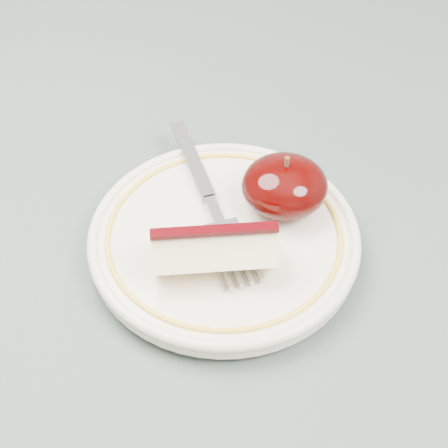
{
  "coord_description": "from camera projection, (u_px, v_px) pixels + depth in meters",
  "views": [
    {
      "loc": [
        -0.05,
        -0.31,
        1.13
      ],
      "look_at": [
        -0.02,
        0.01,
        0.78
      ],
      "focal_mm": 50.0,
      "sensor_mm": 36.0,
      "label": 1
    }
  ],
  "objects": [
    {
      "name": "apple_wedge",
      "position": [
        215.0,
        250.0,
        0.44
      ],
      "size": [
        0.09,
        0.04,
        0.04
      ],
      "rotation": [
        0.0,
        0.0,
        -0.01
      ],
      "color": "#FEF5BB",
      "rests_on": "plate"
    },
    {
      "name": "fork",
      "position": [
        209.0,
        199.0,
        0.5
      ],
      "size": [
        0.06,
        0.19,
        0.0
      ],
      "rotation": [
        0.0,
        0.0,
        1.79
      ],
      "color": "#919499",
      "rests_on": "plate"
    },
    {
      "name": "apple_half",
      "position": [
        284.0,
        186.0,
        0.49
      ],
      "size": [
        0.07,
        0.06,
        0.05
      ],
      "color": "black",
      "rests_on": "plate"
    },
    {
      "name": "plate",
      "position": [
        224.0,
        236.0,
        0.48
      ],
      "size": [
        0.21,
        0.21,
        0.02
      ],
      "color": "beige",
      "rests_on": "table"
    },
    {
      "name": "table",
      "position": [
        244.0,
        321.0,
        0.55
      ],
      "size": [
        0.9,
        0.9,
        0.75
      ],
      "color": "brown",
      "rests_on": "ground"
    }
  ]
}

